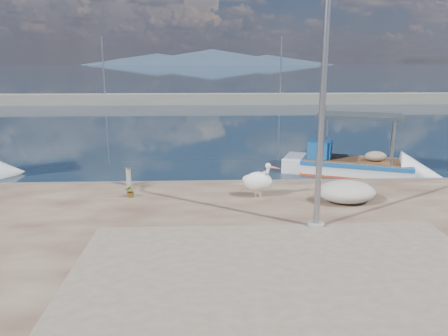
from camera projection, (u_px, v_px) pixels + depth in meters
ground at (230, 251)px, 11.41m from camera, size 1400.00×1400.00×0.00m
quay_patch at (290, 291)px, 8.42m from camera, size 9.00×7.00×0.01m
breakwater at (211, 99)px, 50.08m from camera, size 120.00×2.20×7.50m
mountains at (209, 58)px, 640.07m from camera, size 370.00×280.00×22.00m
boat_right at (354, 168)px, 19.16m from camera, size 6.70×4.27×3.07m
pelican at (259, 181)px, 14.12m from camera, size 1.22×0.88×1.18m
lamp_post at (322, 103)px, 10.98m from camera, size 0.44×0.96×7.00m
bollard_near at (129, 175)px, 15.53m from camera, size 0.23×0.23×0.69m
potted_plant at (131, 191)px, 14.22m from camera, size 0.46×0.43×0.42m
net_pile_d at (346, 192)px, 13.67m from camera, size 1.81×1.36×0.68m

